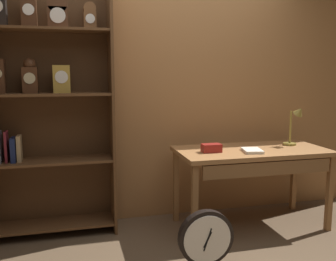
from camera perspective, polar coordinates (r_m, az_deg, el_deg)
back_wood_panel at (r=3.83m, az=-0.20°, el=6.14°), size 4.80×0.05×2.60m
bookshelf at (r=3.54m, az=-17.92°, el=3.95°), size 1.12×0.34×2.29m
workbench at (r=3.67m, az=12.57°, el=-4.04°), size 1.42×0.69×0.76m
desk_lamp at (r=3.94m, az=18.57°, el=1.12°), size 0.19×0.19×0.40m
toolbox_small at (r=3.47m, az=6.53°, el=-2.63°), size 0.17×0.10×0.08m
open_repair_manual at (r=3.54m, az=12.50°, el=-2.94°), size 0.20×0.25×0.02m
round_clock_large at (r=2.96m, az=5.71°, el=-15.96°), size 0.43×0.11×0.47m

